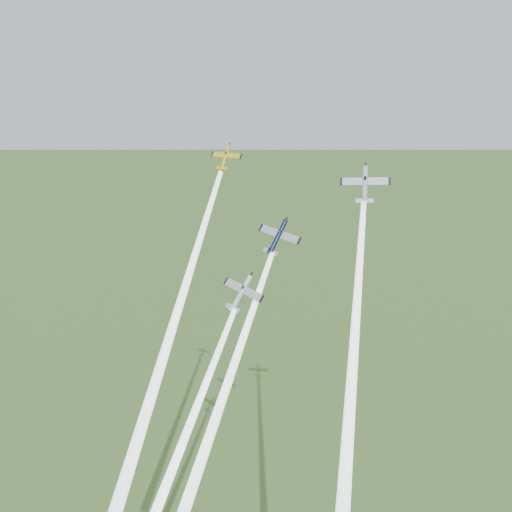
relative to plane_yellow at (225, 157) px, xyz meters
name	(u,v)px	position (x,y,z in m)	size (l,w,h in m)	color
plane_yellow	(225,157)	(0.00, 0.00, 0.00)	(6.68, 6.63, 1.05)	gold
smoke_trail_yellow	(170,334)	(2.28, -20.59, -29.45)	(2.47, 2.47, 65.61)	white
plane_navy	(278,237)	(16.20, -6.48, -12.32)	(8.56, 8.49, 1.34)	#0B1234
smoke_trail_navy	(214,424)	(16.12, -26.20, -40.35)	(2.47, 2.47, 62.15)	white
plane_silver_right	(365,184)	(29.45, 0.57, -2.53)	(8.69, 8.62, 1.36)	silver
smoke_trail_silver_right	(352,381)	(36.79, -17.48, -30.22)	(2.47, 2.47, 61.30)	white
plane_silver_low	(241,292)	(13.66, -14.38, -21.05)	(8.61, 8.54, 1.35)	#ACB1BA
smoke_trail_silver_low	(164,490)	(12.02, -34.59, -49.87)	(2.47, 2.47, 64.07)	white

